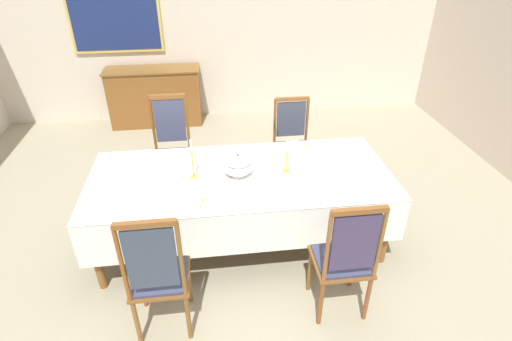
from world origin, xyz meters
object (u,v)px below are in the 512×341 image
object	(u,v)px
chair_north_a	(172,146)
spoon_secondary	(203,201)
dining_table	(241,181)
candlestick_east	(287,160)
bowl_near_left	(296,145)
bowl_far_left	(151,205)
sideboard	(155,97)
chair_south_a	(158,274)
soup_tureen	(238,165)
spoon_primary	(306,145)
framed_painting	(113,10)
bowl_near_right	(216,201)
chair_south_b	(345,258)
candlestick_west	(193,163)
bowl_far_right	(184,205)
chair_north_b	(292,142)

from	to	relation	value
chair_north_a	spoon_secondary	distance (m)	1.44
dining_table	candlestick_east	xyz separation A→B (m)	(0.43, 0.00, 0.20)
candlestick_east	bowl_near_left	world-z (taller)	candlestick_east
dining_table	bowl_far_left	bearing A→B (deg)	-151.97
sideboard	chair_south_a	bearing A→B (deg)	95.36
dining_table	soup_tureen	xyz separation A→B (m)	(-0.02, 0.00, 0.18)
soup_tureen	spoon_primary	bearing A→B (deg)	32.95
candlestick_east	spoon_primary	size ratio (longest dim) A/B	1.79
chair_south_a	bowl_far_left	bearing A→B (deg)	97.57
bowl_near_left	spoon_primary	bearing A→B (deg)	12.87
candlestick_east	framed_painting	bearing A→B (deg)	121.20
bowl_near_right	spoon_primary	distance (m)	1.35
soup_tureen	spoon_primary	size ratio (longest dim) A/B	1.56
chair_south_b	sideboard	world-z (taller)	chair_south_b
dining_table	candlestick_west	size ratio (longest dim) A/B	7.16
chair_south_a	dining_table	bearing A→B (deg)	54.79
bowl_near_right	spoon_secondary	size ratio (longest dim) A/B	0.97
chair_south_b	soup_tureen	bearing A→B (deg)	126.24
chair_south_a	candlestick_east	bearing A→B (deg)	41.30
chair_south_a	candlestick_west	bearing A→B (deg)	74.73
soup_tureen	bowl_near_left	xyz separation A→B (m)	(0.65, 0.47, -0.09)
candlestick_west	spoon_secondary	distance (m)	0.42
candlestick_west	framed_painting	xyz separation A→B (m)	(-1.11, 3.26, 0.78)
candlestick_east	bowl_near_left	bearing A→B (deg)	67.15
bowl_near_right	bowl_far_left	xyz separation A→B (m)	(-0.53, -0.00, 0.00)
candlestick_west	bowl_near_right	distance (m)	0.47
dining_table	chair_north_a	distance (m)	1.23
chair_south_a	soup_tureen	xyz separation A→B (m)	(0.68, 1.00, 0.29)
candlestick_east	bowl_far_left	world-z (taller)	candlestick_east
dining_table	bowl_far_left	size ratio (longest dim) A/B	17.34
dining_table	bowl_far_left	xyz separation A→B (m)	(-0.78, -0.42, 0.09)
spoon_primary	chair_north_a	bearing A→B (deg)	156.37
bowl_near_right	framed_painting	bearing A→B (deg)	109.40
candlestick_east	spoon_secondary	size ratio (longest dim) A/B	1.81
soup_tureen	bowl_far_right	xyz separation A→B (m)	(-0.49, -0.45, -0.09)
candlestick_east	sideboard	world-z (taller)	candlestick_east
soup_tureen	bowl_near_left	world-z (taller)	soup_tureen
chair_south_a	bowl_near_left	distance (m)	2.00
chair_north_b	spoon_secondary	distance (m)	1.76
chair_north_a	candlestick_west	distance (m)	1.09
bowl_far_right	spoon_secondary	bearing A→B (deg)	21.00
sideboard	bowl_far_right	bearing A→B (deg)	99.33
soup_tureen	chair_south_b	bearing A→B (deg)	-53.76
spoon_secondary	framed_painting	world-z (taller)	framed_painting
sideboard	bowl_near_left	bearing A→B (deg)	124.03
dining_table	spoon_primary	size ratio (longest dim) A/B	15.66
soup_tureen	bowl_far_right	distance (m)	0.67
chair_south_b	bowl_near_left	distance (m)	1.49
bowl_far_left	bowl_far_right	distance (m)	0.27
spoon_secondary	sideboard	world-z (taller)	sideboard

